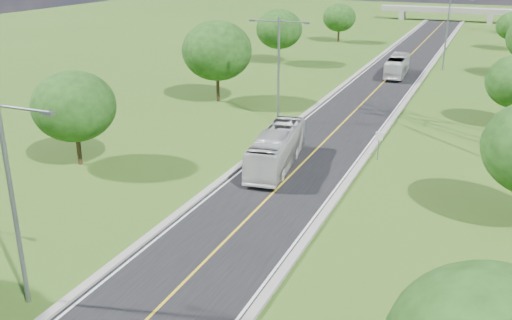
{
  "coord_description": "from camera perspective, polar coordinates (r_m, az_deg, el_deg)",
  "views": [
    {
      "loc": [
        13.0,
        -5.0,
        15.65
      ],
      "look_at": [
        -0.5,
        26.69,
        3.0
      ],
      "focal_mm": 40.0,
      "sensor_mm": 36.0,
      "label": 1
    }
  ],
  "objects": [
    {
      "name": "ground",
      "position": [
        68.11,
        11.52,
        6.48
      ],
      "size": [
        260.0,
        260.0,
        0.0
      ],
      "primitive_type": "plane",
      "color": "#305818",
      "rests_on": "ground"
    },
    {
      "name": "road",
      "position": [
        73.85,
        12.52,
        7.48
      ],
      "size": [
        8.0,
        150.0,
        0.06
      ],
      "primitive_type": "cube",
      "color": "black",
      "rests_on": "ground"
    },
    {
      "name": "curb_left",
      "position": [
        74.7,
        9.3,
        7.9
      ],
      "size": [
        0.5,
        150.0,
        0.22
      ],
      "primitive_type": "cube",
      "color": "gray",
      "rests_on": "ground"
    },
    {
      "name": "curb_right",
      "position": [
        73.21,
        15.8,
        7.15
      ],
      "size": [
        0.5,
        150.0,
        0.22
      ],
      "primitive_type": "cube",
      "color": "gray",
      "rests_on": "ground"
    },
    {
      "name": "speed_limit_sign",
      "position": [
        45.89,
        12.18,
        1.87
      ],
      "size": [
        0.55,
        0.09,
        2.4
      ],
      "color": "slate",
      "rests_on": "ground"
    },
    {
      "name": "overpass",
      "position": [
        146.18,
        18.44,
        13.99
      ],
      "size": [
        30.0,
        3.0,
        3.2
      ],
      "color": "gray",
      "rests_on": "ground"
    },
    {
      "name": "streetlight_near_left",
      "position": [
        27.28,
        -23.37,
        -2.42
      ],
      "size": [
        5.9,
        0.25,
        10.0
      ],
      "color": "slate",
      "rests_on": "ground"
    },
    {
      "name": "streetlight_mid_left",
      "position": [
        54.36,
        2.27,
        9.87
      ],
      "size": [
        5.9,
        0.25,
        10.0
      ],
      "color": "slate",
      "rests_on": "ground"
    },
    {
      "name": "streetlight_far_right",
      "position": [
        83.86,
        18.59,
        12.51
      ],
      "size": [
        5.9,
        0.25,
        10.0
      ],
      "color": "slate",
      "rests_on": "ground"
    },
    {
      "name": "tree_lb",
      "position": [
        45.29,
        -17.74,
        5.14
      ],
      "size": [
        6.3,
        6.3,
        7.33
      ],
      "color": "black",
      "rests_on": "ground"
    },
    {
      "name": "tree_lc",
      "position": [
        62.53,
        -3.92,
        10.85
      ],
      "size": [
        7.56,
        7.56,
        8.79
      ],
      "color": "black",
      "rests_on": "ground"
    },
    {
      "name": "tree_ld",
      "position": [
        85.18,
        2.33,
        12.94
      ],
      "size": [
        6.72,
        6.72,
        7.82
      ],
      "color": "black",
      "rests_on": "ground"
    },
    {
      "name": "tree_le",
      "position": [
        107.21,
        8.33,
        13.91
      ],
      "size": [
        5.88,
        5.88,
        6.84
      ],
      "color": "black",
      "rests_on": "ground"
    },
    {
      "name": "bus_outbound",
      "position": [
        78.5,
        13.93,
        9.12
      ],
      "size": [
        2.74,
        9.67,
        2.67
      ],
      "primitive_type": "imported",
      "rotation": [
        0.0,
        0.0,
        3.19
      ],
      "color": "silver",
      "rests_on": "road"
    },
    {
      "name": "bus_inbound",
      "position": [
        43.43,
        2.08,
        1.13
      ],
      "size": [
        3.7,
        10.53,
        2.87
      ],
      "primitive_type": "imported",
      "rotation": [
        0.0,
        0.0,
        0.13
      ],
      "color": "silver",
      "rests_on": "road"
    }
  ]
}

